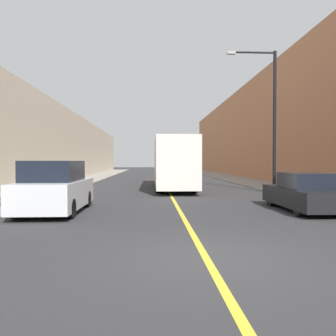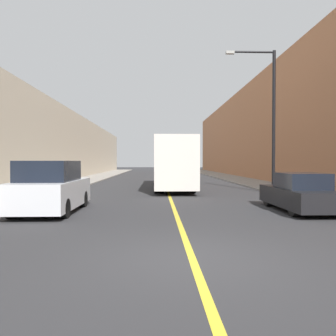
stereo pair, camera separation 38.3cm
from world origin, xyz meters
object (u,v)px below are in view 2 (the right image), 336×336
object	(u,v)px
parked_suv_left	(51,189)
street_lamp_right	(270,111)
bus	(172,163)
car_right_near	(300,194)

from	to	relation	value
parked_suv_left	street_lamp_right	distance (m)	13.62
bus	parked_suv_left	world-z (taller)	bus
bus	car_right_near	xyz separation A→B (m)	(4.46, -10.77, -1.16)
bus	parked_suv_left	distance (m)	11.94
bus	street_lamp_right	bearing A→B (deg)	-32.40
bus	street_lamp_right	xyz separation A→B (m)	(5.74, -3.64, 3.14)
parked_suv_left	car_right_near	world-z (taller)	parked_suv_left
parked_suv_left	car_right_near	distance (m)	9.62
street_lamp_right	car_right_near	bearing A→B (deg)	-100.15
car_right_near	street_lamp_right	size ratio (longest dim) A/B	0.51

